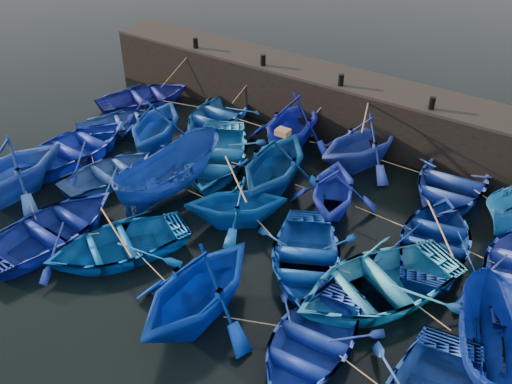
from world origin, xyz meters
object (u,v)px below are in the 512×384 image
Objects in this scene: boat_8 at (214,155)px; boat_13 at (76,147)px; boat_20 at (7,168)px; wooden_crate at (283,132)px; boat_0 at (145,97)px.

boat_13 is (-5.26, -2.75, -0.04)m from boat_8.
boat_13 is 3.40m from boat_20.
wooden_crate reaches higher than boat_20.
boat_13 is 1.11× the size of boat_20.
boat_0 is 6.99m from boat_8.
boat_0 is at bearing 102.37° from boat_20.
wooden_crate is (3.26, 0.06, 2.04)m from boat_8.
boat_8 is (6.47, -2.67, 0.10)m from boat_0.
boat_8 is 1.19× the size of boat_20.
boat_20 is at bearing 95.24° from boat_13.
boat_20 is at bearing -143.81° from wooden_crate.
boat_13 is at bearing 126.28° from boat_0.
boat_13 is at bearing 179.89° from boat_8.
boat_13 is at bearing 96.08° from boat_20.
boat_20 is (1.36, -8.74, 0.76)m from boat_0.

